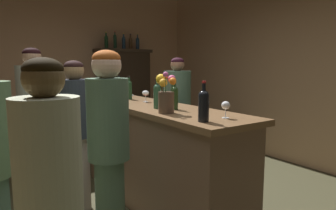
% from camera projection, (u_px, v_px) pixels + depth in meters
% --- Properties ---
extents(wall_back, '(5.75, 0.12, 2.92)m').
position_uv_depth(wall_back, '(47.00, 66.00, 5.21)').
color(wall_back, tan).
rests_on(wall_back, ground).
extents(wall_right, '(0.12, 6.73, 2.92)m').
position_uv_depth(wall_right, '(322.00, 66.00, 4.08)').
color(wall_right, tan).
rests_on(wall_right, ground).
extents(bar_counter, '(0.66, 2.40, 1.06)m').
position_uv_depth(bar_counter, '(155.00, 155.00, 3.10)').
color(bar_counter, brown).
rests_on(bar_counter, ground).
extents(display_cabinet, '(1.04, 0.47, 1.79)m').
position_uv_depth(display_cabinet, '(124.00, 94.00, 5.76)').
color(display_cabinet, black).
rests_on(display_cabinet, ground).
extents(wine_bottle_riesling, '(0.07, 0.07, 0.29)m').
position_uv_depth(wine_bottle_riesling, '(174.00, 96.00, 2.74)').
color(wine_bottle_riesling, '#1E3717').
rests_on(wine_bottle_riesling, bar_counter).
extents(wine_bottle_merlot, '(0.07, 0.07, 0.28)m').
position_uv_depth(wine_bottle_merlot, '(129.00, 89.00, 3.59)').
color(wine_bottle_merlot, '#1D3A20').
rests_on(wine_bottle_merlot, bar_counter).
extents(wine_bottle_malbec, '(0.07, 0.07, 0.28)m').
position_uv_depth(wine_bottle_malbec, '(119.00, 89.00, 3.68)').
color(wine_bottle_malbec, '#20361D').
rests_on(wine_bottle_malbec, bar_counter).
extents(wine_bottle_pinot, '(0.07, 0.07, 0.30)m').
position_uv_depth(wine_bottle_pinot, '(157.00, 95.00, 2.80)').
color(wine_bottle_pinot, '#254A31').
rests_on(wine_bottle_pinot, bar_counter).
extents(wine_bottle_rose, '(0.08, 0.08, 0.30)m').
position_uv_depth(wine_bottle_rose, '(204.00, 104.00, 2.13)').
color(wine_bottle_rose, black).
rests_on(wine_bottle_rose, bar_counter).
extents(wine_glass_front, '(0.07, 0.07, 0.13)m').
position_uv_depth(wine_glass_front, '(226.00, 106.00, 2.28)').
color(wine_glass_front, white).
rests_on(wine_glass_front, bar_counter).
extents(wine_glass_mid, '(0.07, 0.07, 0.15)m').
position_uv_depth(wine_glass_mid, '(160.00, 94.00, 3.16)').
color(wine_glass_mid, white).
rests_on(wine_glass_mid, bar_counter).
extents(wine_glass_rear, '(0.08, 0.08, 0.13)m').
position_uv_depth(wine_glass_rear, '(146.00, 94.00, 3.31)').
color(wine_glass_rear, white).
rests_on(wine_glass_rear, bar_counter).
extents(flower_arrangement, '(0.16, 0.16, 0.36)m').
position_uv_depth(flower_arrangement, '(166.00, 95.00, 2.52)').
color(flower_arrangement, '#493628').
rests_on(flower_arrangement, bar_counter).
extents(cheese_plate, '(0.19, 0.19, 0.01)m').
position_uv_depth(cheese_plate, '(127.00, 95.00, 4.00)').
color(cheese_plate, white).
rests_on(cheese_plate, bar_counter).
extents(display_bottle_left, '(0.07, 0.07, 0.31)m').
position_uv_depth(display_bottle_left, '(106.00, 41.00, 5.44)').
color(display_bottle_left, '#16351B').
rests_on(display_bottle_left, display_cabinet).
extents(display_bottle_midleft, '(0.06, 0.06, 0.33)m').
position_uv_depth(display_bottle_midleft, '(115.00, 41.00, 5.54)').
color(display_bottle_midleft, '#18321F').
rests_on(display_bottle_midleft, display_cabinet).
extents(display_bottle_center, '(0.07, 0.07, 0.30)m').
position_uv_depth(display_bottle_center, '(124.00, 42.00, 5.64)').
color(display_bottle_center, '#182E3F').
rests_on(display_bottle_center, display_cabinet).
extents(display_bottle_midright, '(0.07, 0.07, 0.30)m').
position_uv_depth(display_bottle_midright, '(131.00, 43.00, 5.73)').
color(display_bottle_midright, '#452D16').
rests_on(display_bottle_midright, display_cabinet).
extents(display_bottle_right, '(0.07, 0.07, 0.31)m').
position_uv_depth(display_bottle_right, '(138.00, 43.00, 5.81)').
color(display_bottle_right, '#1C2F3D').
rests_on(display_bottle_right, display_cabinet).
extents(patron_in_navy, '(0.30, 0.30, 1.58)m').
position_uv_depth(patron_in_navy, '(109.00, 146.00, 2.13)').
color(patron_in_navy, '#49674F').
rests_on(patron_in_navy, ground).
extents(patron_in_grey, '(0.36, 0.36, 1.67)m').
position_uv_depth(patron_in_grey, '(35.00, 115.00, 3.35)').
color(patron_in_grey, '#406A52').
rests_on(patron_in_grey, ground).
extents(patron_by_cabinet, '(0.33, 0.33, 1.52)m').
position_uv_depth(patron_by_cabinet, '(76.00, 130.00, 2.93)').
color(patron_by_cabinet, gray).
rests_on(patron_by_cabinet, ground).
extents(patron_near_entrance, '(0.32, 0.32, 1.51)m').
position_uv_depth(patron_near_entrance, '(50.00, 197.00, 1.43)').
color(patron_near_entrance, '#2B2B2D').
rests_on(patron_near_entrance, ground).
extents(bartender, '(0.35, 0.35, 1.57)m').
position_uv_depth(bartender, '(177.00, 113.00, 3.83)').
color(bartender, '#ADA38E').
rests_on(bartender, ground).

